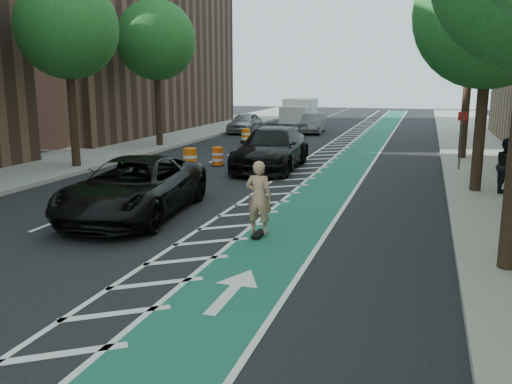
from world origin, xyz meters
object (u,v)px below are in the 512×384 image
at_px(suv_near, 134,187).
at_px(suv_far, 272,149).
at_px(barrel_a, 190,160).
at_px(skateboarder, 259,197).

height_order(suv_near, suv_far, suv_far).
xyz_separation_m(suv_near, suv_far, (1.50, 8.89, 0.05)).
height_order(suv_far, barrel_a, suv_far).
xyz_separation_m(suv_near, barrel_a, (-1.56, 7.28, -0.36)).
relative_size(suv_near, barrel_a, 6.12).
bearing_deg(skateboarder, suv_near, -14.84).
height_order(skateboarder, barrel_a, skateboarder).
bearing_deg(suv_near, skateboarder, -19.27).
relative_size(skateboarder, barrel_a, 1.87).
bearing_deg(suv_near, suv_far, 74.70).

